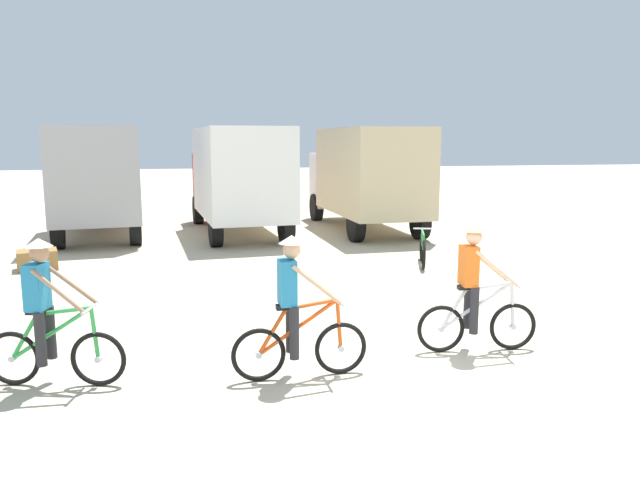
# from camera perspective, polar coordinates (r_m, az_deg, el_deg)

# --- Properties ---
(ground_plane) EXTENTS (120.00, 120.00, 0.00)m
(ground_plane) POSITION_cam_1_polar(r_m,az_deg,el_deg) (7.79, 11.52, -13.02)
(ground_plane) COLOR beige
(box_truck_grey_hauler) EXTENTS (3.05, 6.96, 3.35)m
(box_truck_grey_hauler) POSITION_cam_1_polar(r_m,az_deg,el_deg) (20.06, -20.46, 5.73)
(box_truck_grey_hauler) COLOR #9E9EA3
(box_truck_grey_hauler) RESTS_ON ground
(box_truck_avon_van) EXTENTS (2.87, 6.91, 3.35)m
(box_truck_avon_van) POSITION_cam_1_polar(r_m,az_deg,el_deg) (19.36, -7.83, 6.12)
(box_truck_avon_van) COLOR white
(box_truck_avon_van) RESTS_ON ground
(box_truck_tan_camper) EXTENTS (2.53, 6.80, 3.35)m
(box_truck_tan_camper) POSITION_cam_1_polar(r_m,az_deg,el_deg) (20.07, 4.34, 6.29)
(box_truck_tan_camper) COLOR #CCB78E
(box_truck_tan_camper) RESTS_ON ground
(cyclist_orange_shirt) EXTENTS (1.69, 0.60, 1.82)m
(cyclist_orange_shirt) POSITION_cam_1_polar(r_m,az_deg,el_deg) (7.95, -24.45, -6.80)
(cyclist_orange_shirt) COLOR black
(cyclist_orange_shirt) RESTS_ON ground
(cyclist_cowboy_hat) EXTENTS (1.73, 0.52, 1.82)m
(cyclist_cowboy_hat) POSITION_cam_1_polar(r_m,az_deg,el_deg) (7.48, -2.35, -6.92)
(cyclist_cowboy_hat) COLOR black
(cyclist_cowboy_hat) RESTS_ON ground
(cyclist_near_camera) EXTENTS (1.73, 0.52, 1.82)m
(cyclist_near_camera) POSITION_cam_1_polar(r_m,az_deg,el_deg) (8.69, 14.46, -4.90)
(cyclist_near_camera) COLOR black
(cyclist_near_camera) RESTS_ON ground
(bicycle_spare) EXTENTS (0.71, 1.65, 0.97)m
(bicycle_spare) POSITION_cam_1_polar(r_m,az_deg,el_deg) (14.60, 9.72, -0.81)
(bicycle_spare) COLOR black
(bicycle_spare) RESTS_ON ground
(supply_crate) EXTENTS (1.00, 0.87, 0.45)m
(supply_crate) POSITION_cam_1_polar(r_m,az_deg,el_deg) (15.39, -25.26, -1.70)
(supply_crate) COLOR olive
(supply_crate) RESTS_ON ground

